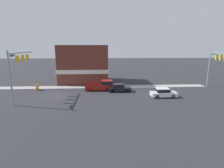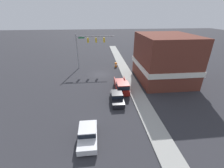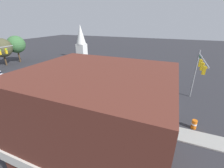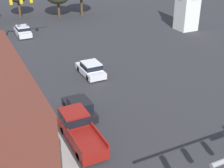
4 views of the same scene
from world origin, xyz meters
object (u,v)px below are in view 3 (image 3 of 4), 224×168
object	(u,v)px
car_lead	(87,94)
pickup_truck_parked	(101,100)
construction_barrel	(194,124)
car_oncoming	(68,80)

from	to	relation	value
car_lead	pickup_truck_parked	world-z (taller)	pickup_truck_parked
car_lead	construction_barrel	world-z (taller)	car_lead
car_oncoming	pickup_truck_parked	size ratio (longest dim) A/B	0.79
pickup_truck_parked	car_oncoming	bearing A→B (deg)	62.74
construction_barrel	car_lead	bearing A→B (deg)	83.30
car_oncoming	construction_barrel	distance (m)	23.80
pickup_truck_parked	construction_barrel	size ratio (longest dim) A/B	4.79
pickup_truck_parked	construction_barrel	world-z (taller)	pickup_truck_parked
car_lead	pickup_truck_parked	xyz separation A→B (m)	(-1.28, -3.20, 0.18)
pickup_truck_parked	car_lead	bearing A→B (deg)	68.15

